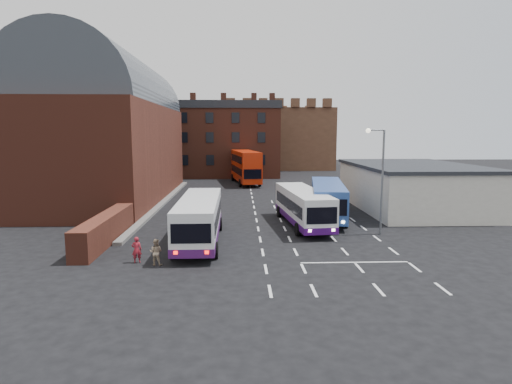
{
  "coord_description": "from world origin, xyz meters",
  "views": [
    {
      "loc": [
        -1.34,
        -25.8,
        7.12
      ],
      "look_at": [
        0.0,
        10.0,
        2.2
      ],
      "focal_mm": 30.0,
      "sensor_mm": 36.0,
      "label": 1
    }
  ],
  "objects_px": {
    "bus_white_outbound": "(199,216)",
    "pedestrian_beige": "(156,252)",
    "bus_blue": "(328,198)",
    "pedestrian_red": "(137,250)",
    "bus_white_inbound": "(303,205)",
    "street_lamp": "(379,171)",
    "bus_red_double": "(246,166)"
  },
  "relations": [
    {
      "from": "street_lamp",
      "to": "bus_red_double",
      "type": "bearing_deg",
      "value": 105.86
    },
    {
      "from": "bus_white_inbound",
      "to": "bus_blue",
      "type": "bearing_deg",
      "value": -137.81
    },
    {
      "from": "bus_white_outbound",
      "to": "bus_blue",
      "type": "relative_size",
      "value": 0.96
    },
    {
      "from": "bus_blue",
      "to": "pedestrian_beige",
      "type": "relative_size",
      "value": 7.65
    },
    {
      "from": "bus_white_inbound",
      "to": "street_lamp",
      "type": "height_order",
      "value": "street_lamp"
    },
    {
      "from": "street_lamp",
      "to": "pedestrian_red",
      "type": "height_order",
      "value": "street_lamp"
    },
    {
      "from": "bus_white_outbound",
      "to": "pedestrian_beige",
      "type": "height_order",
      "value": "bus_white_outbound"
    },
    {
      "from": "pedestrian_beige",
      "to": "bus_red_double",
      "type": "bearing_deg",
      "value": -88.34
    },
    {
      "from": "bus_blue",
      "to": "street_lamp",
      "type": "distance_m",
      "value": 6.98
    },
    {
      "from": "bus_white_outbound",
      "to": "street_lamp",
      "type": "distance_m",
      "value": 12.79
    },
    {
      "from": "bus_white_outbound",
      "to": "bus_blue",
      "type": "distance_m",
      "value": 12.59
    },
    {
      "from": "bus_red_double",
      "to": "street_lamp",
      "type": "xyz_separation_m",
      "value": [
        8.92,
        -31.39,
        2.04
      ]
    },
    {
      "from": "bus_red_double",
      "to": "street_lamp",
      "type": "height_order",
      "value": "street_lamp"
    },
    {
      "from": "bus_white_outbound",
      "to": "pedestrian_beige",
      "type": "distance_m",
      "value": 5.34
    },
    {
      "from": "bus_blue",
      "to": "street_lamp",
      "type": "xyz_separation_m",
      "value": [
        2.35,
        -5.97,
        2.75
      ]
    },
    {
      "from": "bus_white_outbound",
      "to": "street_lamp",
      "type": "height_order",
      "value": "street_lamp"
    },
    {
      "from": "bus_red_double",
      "to": "pedestrian_beige",
      "type": "xyz_separation_m",
      "value": [
        -5.37,
        -37.93,
        -1.74
      ]
    },
    {
      "from": "bus_blue",
      "to": "street_lamp",
      "type": "height_order",
      "value": "street_lamp"
    },
    {
      "from": "bus_white_inbound",
      "to": "bus_red_double",
      "type": "height_order",
      "value": "bus_red_double"
    },
    {
      "from": "bus_blue",
      "to": "pedestrian_red",
      "type": "bearing_deg",
      "value": 51.27
    },
    {
      "from": "bus_white_inbound",
      "to": "pedestrian_beige",
      "type": "height_order",
      "value": "bus_white_inbound"
    },
    {
      "from": "bus_blue",
      "to": "pedestrian_beige",
      "type": "height_order",
      "value": "bus_blue"
    },
    {
      "from": "pedestrian_beige",
      "to": "street_lamp",
      "type": "bearing_deg",
      "value": -145.68
    },
    {
      "from": "bus_white_inbound",
      "to": "bus_red_double",
      "type": "bearing_deg",
      "value": -87.47
    },
    {
      "from": "street_lamp",
      "to": "pedestrian_beige",
      "type": "height_order",
      "value": "street_lamp"
    },
    {
      "from": "bus_red_double",
      "to": "street_lamp",
      "type": "distance_m",
      "value": 32.69
    },
    {
      "from": "bus_white_outbound",
      "to": "street_lamp",
      "type": "bearing_deg",
      "value": 7.0
    },
    {
      "from": "bus_red_double",
      "to": "pedestrian_red",
      "type": "height_order",
      "value": "bus_red_double"
    },
    {
      "from": "pedestrian_red",
      "to": "bus_white_inbound",
      "type": "bearing_deg",
      "value": -147.49
    },
    {
      "from": "bus_blue",
      "to": "bus_white_outbound",
      "type": "bearing_deg",
      "value": 45.93
    },
    {
      "from": "bus_white_inbound",
      "to": "bus_blue",
      "type": "xyz_separation_m",
      "value": [
        2.5,
        2.76,
        0.1
      ]
    },
    {
      "from": "bus_white_outbound",
      "to": "pedestrian_red",
      "type": "bearing_deg",
      "value": -125.4
    }
  ]
}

